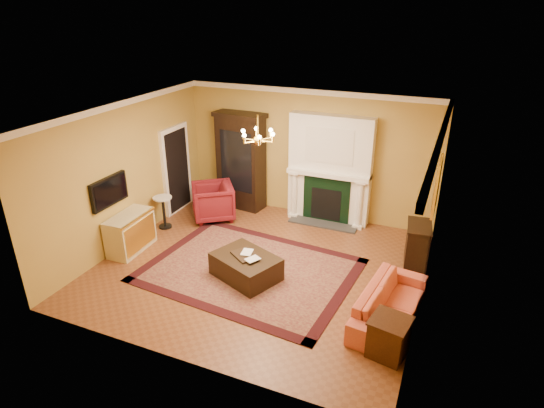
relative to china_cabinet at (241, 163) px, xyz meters
The scene contains 26 objects.
floor 3.18m from the china_cabinet, 57.08° to the right, with size 6.00×5.50×0.02m, color brown.
ceiling 3.51m from the china_cabinet, 57.08° to the right, with size 6.00×5.50×0.02m, color white.
wall_back 1.67m from the china_cabinet, ahead, with size 6.00×0.02×3.00m, color #B1953F.
wall_front 5.50m from the china_cabinet, 72.93° to the right, with size 6.00×0.02×3.00m, color #B1953F.
wall_left 2.88m from the china_cabinet, 119.31° to the right, with size 0.02×5.50×3.00m, color #B1953F.
wall_right 5.26m from the china_cabinet, 28.31° to the right, with size 0.02×5.50×3.00m, color #B1953F.
fireplace 2.21m from the china_cabinet, ahead, with size 1.90×0.70×2.50m.
crown_molding 2.86m from the china_cabinet, 43.57° to the right, with size 6.00×5.50×0.12m.
doorway 1.56m from the china_cabinet, 149.52° to the right, with size 0.08×1.05×2.10m.
tv_panel 3.37m from the china_cabinet, 113.35° to the right, with size 0.09×0.95×0.58m.
gilt_mirror 4.74m from the china_cabinet, 13.39° to the right, with size 0.06×0.76×1.05m.
chandelier 3.31m from the china_cabinet, 57.08° to the right, with size 0.63×0.55×0.53m.
oriental_rug 3.27m from the china_cabinet, 60.97° to the right, with size 3.87×2.90×0.02m, color #410E16.
china_cabinet is the anchor object (origin of this frame).
wingback_armchair 1.18m from the china_cabinet, 108.39° to the right, with size 0.92×0.86×0.94m, color maroon.
pedestal_table 2.20m from the china_cabinet, 121.40° to the right, with size 0.42×0.42×0.75m.
commode 3.20m from the china_cabinet, 111.02° to the right, with size 0.50×1.07×0.80m, color #BFB28C.
coral_sofa 5.29m from the china_cabinet, 36.54° to the right, with size 1.97×0.58×0.77m, color #C4633E.
end_table 5.92m from the china_cabinet, 42.35° to the right, with size 0.50×0.50×0.58m, color #391F0F.
console_table 4.60m from the china_cabinet, 14.87° to the right, with size 0.42×0.73×0.81m, color black.
leather_ottoman 3.42m from the china_cabinet, 62.33° to the right, with size 1.18×0.85×0.44m, color black.
ottoman_tray 3.34m from the china_cabinet, 62.45° to the right, with size 0.49×0.38×0.03m, color black.
book_a 3.25m from the china_cabinet, 63.51° to the right, with size 0.20×0.02×0.26m, color gray.
book_b 3.45m from the china_cabinet, 61.17° to the right, with size 0.19×0.02×0.26m, color gray.
topiary_left 1.54m from the china_cabinet, ahead, with size 0.18×0.18×0.47m.
topiary_right 3.00m from the china_cabinet, ahead, with size 0.17×0.17×0.45m.
Camera 1 is at (3.20, -6.92, 4.75)m, focal length 30.00 mm.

